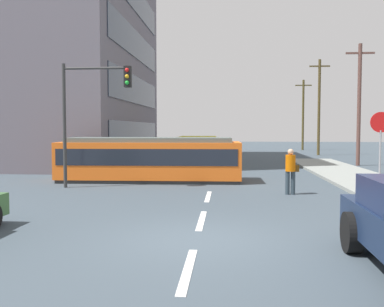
# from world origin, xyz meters

# --- Properties ---
(ground_plane) EXTENTS (120.00, 120.00, 0.00)m
(ground_plane) POSITION_xyz_m (0.00, 10.00, 0.00)
(ground_plane) COLOR #3A464F
(lane_stripe_0) EXTENTS (0.16, 2.40, 0.01)m
(lane_stripe_0) POSITION_xyz_m (0.00, -2.00, 0.01)
(lane_stripe_0) COLOR silver
(lane_stripe_0) RESTS_ON ground
(lane_stripe_1) EXTENTS (0.16, 2.40, 0.01)m
(lane_stripe_1) POSITION_xyz_m (0.00, 2.00, 0.01)
(lane_stripe_1) COLOR silver
(lane_stripe_1) RESTS_ON ground
(lane_stripe_2) EXTENTS (0.16, 2.40, 0.01)m
(lane_stripe_2) POSITION_xyz_m (0.00, 6.00, 0.01)
(lane_stripe_2) COLOR silver
(lane_stripe_2) RESTS_ON ground
(lane_stripe_3) EXTENTS (0.16, 2.40, 0.01)m
(lane_stripe_3) POSITION_xyz_m (0.00, 16.40, 0.01)
(lane_stripe_3) COLOR silver
(lane_stripe_3) RESTS_ON ground
(lane_stripe_4) EXTENTS (0.16, 2.40, 0.01)m
(lane_stripe_4) POSITION_xyz_m (0.00, 22.40, 0.01)
(lane_stripe_4) COLOR silver
(lane_stripe_4) RESTS_ON ground
(corner_building) EXTENTS (14.76, 17.78, 22.40)m
(corner_building) POSITION_xyz_m (-13.14, 21.55, 11.20)
(corner_building) COLOR slate
(corner_building) RESTS_ON ground
(streetcar_tram) EXTENTS (8.30, 2.76, 1.99)m
(streetcar_tram) POSITION_xyz_m (-2.86, 10.40, 1.03)
(streetcar_tram) COLOR orange
(streetcar_tram) RESTS_ON ground
(city_bus) EXTENTS (2.69, 6.06, 1.86)m
(city_bus) POSITION_xyz_m (-1.32, 19.69, 1.07)
(city_bus) COLOR gold
(city_bus) RESTS_ON ground
(pedestrian_crossing) EXTENTS (0.50, 0.36, 1.67)m
(pedestrian_crossing) POSITION_xyz_m (2.97, 6.76, 0.94)
(pedestrian_crossing) COLOR #2B3942
(pedestrian_crossing) RESTS_ON ground
(stop_sign) EXTENTS (0.76, 0.07, 2.88)m
(stop_sign) POSITION_xyz_m (6.29, 7.27, 2.19)
(stop_sign) COLOR gray
(stop_sign) RESTS_ON sidewalk_curb_right
(traffic_light_mast) EXTENTS (2.83, 0.33, 5.02)m
(traffic_light_mast) POSITION_xyz_m (-4.81, 7.91, 3.52)
(traffic_light_mast) COLOR #333333
(traffic_light_mast) RESTS_ON ground
(utility_pole_mid) EXTENTS (1.80, 0.24, 7.82)m
(utility_pole_mid) POSITION_xyz_m (9.11, 19.60, 4.09)
(utility_pole_mid) COLOR brown
(utility_pole_mid) RESTS_ON ground
(utility_pole_far) EXTENTS (1.80, 0.24, 8.55)m
(utility_pole_far) POSITION_xyz_m (8.86, 30.67, 4.46)
(utility_pole_far) COLOR brown
(utility_pole_far) RESTS_ON ground
(utility_pole_distant) EXTENTS (1.80, 0.24, 7.77)m
(utility_pole_distant) POSITION_xyz_m (9.06, 40.10, 4.07)
(utility_pole_distant) COLOR #4C4220
(utility_pole_distant) RESTS_ON ground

